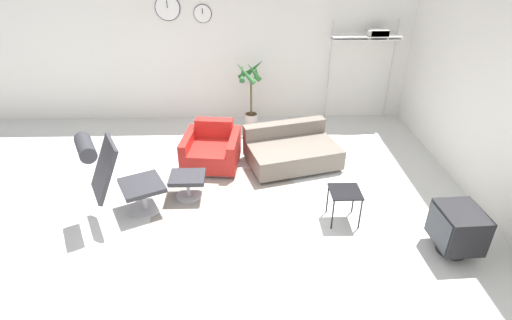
% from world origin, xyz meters
% --- Properties ---
extents(ground_plane, '(12.00, 12.00, 0.00)m').
position_xyz_m(ground_plane, '(0.00, 0.00, 0.00)').
color(ground_plane, silver).
extents(wall_back, '(12.00, 0.09, 2.80)m').
position_xyz_m(wall_back, '(-0.00, 3.21, 1.40)').
color(wall_back, silver).
rests_on(wall_back, ground_plane).
extents(wall_right, '(0.06, 12.00, 2.80)m').
position_xyz_m(wall_right, '(3.22, 0.00, 1.40)').
color(wall_right, silver).
rests_on(wall_right, ground_plane).
extents(round_rug, '(2.23, 2.23, 0.01)m').
position_xyz_m(round_rug, '(-0.12, -0.00, 0.00)').
color(round_rug, gray).
rests_on(round_rug, ground_plane).
extents(lounge_chair, '(1.06, 0.89, 1.18)m').
position_xyz_m(lounge_chair, '(-1.60, -0.06, 0.69)').
color(lounge_chair, '#BCBCC1').
rests_on(lounge_chair, ground_plane).
extents(ottoman, '(0.49, 0.41, 0.35)m').
position_xyz_m(ottoman, '(-0.77, 0.36, 0.26)').
color(ottoman, '#BCBCC1').
rests_on(ottoman, ground_plane).
extents(armchair_red, '(0.94, 0.93, 0.66)m').
position_xyz_m(armchair_red, '(-0.50, 1.25, 0.25)').
color(armchair_red, silver).
rests_on(armchair_red, ground_plane).
extents(couch_low, '(1.58, 1.28, 0.58)m').
position_xyz_m(couch_low, '(0.77, 1.26, 0.22)').
color(couch_low, black).
rests_on(couch_low, ground_plane).
extents(side_table, '(0.38, 0.38, 0.45)m').
position_xyz_m(side_table, '(1.28, -0.25, 0.40)').
color(side_table, black).
rests_on(side_table, ground_plane).
extents(crt_television, '(0.49, 0.56, 0.58)m').
position_xyz_m(crt_television, '(2.43, -0.87, 0.32)').
color(crt_television, black).
rests_on(crt_television, ground_plane).
extents(potted_plant, '(0.59, 0.60, 1.30)m').
position_xyz_m(potted_plant, '(0.14, 2.74, 0.70)').
color(potted_plant, silver).
rests_on(potted_plant, ground_plane).
extents(shelf_unit, '(1.25, 0.28, 1.93)m').
position_xyz_m(shelf_unit, '(2.36, 2.92, 1.63)').
color(shelf_unit, '#BCBCC1').
rests_on(shelf_unit, ground_plane).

